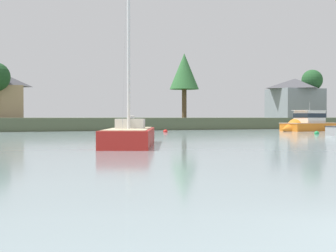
% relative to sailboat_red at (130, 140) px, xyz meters
% --- Properties ---
extents(far_shore_bank, '(190.44, 50.02, 1.66)m').
position_rel_sailboat_red_xyz_m(far_shore_bank, '(-2.98, 56.70, 0.51)').
color(far_shore_bank, '#4C563D').
rests_on(far_shore_bank, ground).
extents(sailboat_red, '(6.33, 10.24, 16.13)m').
position_rel_sailboat_red_xyz_m(sailboat_red, '(0.00, 0.00, 0.00)').
color(sailboat_red, '#B2231E').
rests_on(sailboat_red, ground).
extents(cruiser_orange, '(9.74, 4.63, 4.74)m').
position_rel_sailboat_red_xyz_m(cruiser_orange, '(30.36, 21.73, 0.32)').
color(cruiser_orange, orange).
rests_on(cruiser_orange, ground).
extents(mooring_buoy_red, '(0.51, 0.51, 0.56)m').
position_rel_sailboat_red_xyz_m(mooring_buoy_red, '(11.79, 23.37, -0.23)').
color(mooring_buoy_red, red).
rests_on(mooring_buoy_red, ground).
extents(mooring_buoy_green, '(0.50, 0.50, 0.55)m').
position_rel_sailboat_red_xyz_m(mooring_buoy_green, '(23.91, 11.65, -0.23)').
color(mooring_buoy_green, '#1E8C47').
rests_on(mooring_buoy_green, ground).
extents(shore_tree_left_mid, '(4.16, 4.16, 9.50)m').
position_rel_sailboat_red_xyz_m(shore_tree_left_mid, '(53.69, 49.71, 8.60)').
color(shore_tree_left_mid, brown).
rests_on(shore_tree_left_mid, far_shore_bank).
extents(shore_tree_center, '(5.28, 5.28, 11.59)m').
position_rel_sailboat_red_xyz_m(shore_tree_center, '(26.67, 51.32, 9.57)').
color(shore_tree_center, brown).
rests_on(shore_tree_center, far_shore_bank).
extents(cottage_eastern, '(9.65, 8.29, 7.63)m').
position_rel_sailboat_red_xyz_m(cottage_eastern, '(49.67, 49.80, 5.28)').
color(cottage_eastern, gray).
rests_on(cottage_eastern, far_shore_bank).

